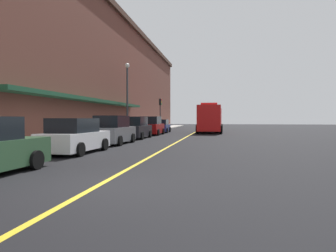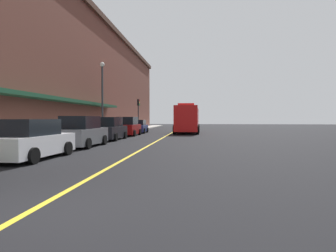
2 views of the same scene
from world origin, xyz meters
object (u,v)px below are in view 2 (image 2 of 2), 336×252
Objects in this scene: parked_car_1 at (31,140)px; fire_truck at (187,119)px; parking_meter_3 at (114,125)px; traffic_light_near at (138,108)px; street_lamp_left at (102,90)px; parking_meter_0 at (118,125)px; parked_car_3 at (110,129)px; parked_car_4 at (128,127)px; parking_meter_2 at (81,128)px; parked_car_2 at (82,133)px; parking_meter_1 at (113,125)px; parked_car_5 at (138,127)px.

fire_truck is (5.86, 21.94, 0.81)m from parked_car_1.
traffic_light_near is (0.06, 11.42, 2.10)m from parking_meter_3.
parking_meter_0 is at bearing 78.61° from street_lamp_left.
parked_car_1 is 10.78m from parked_car_3.
parked_car_4 reaches higher than parking_meter_3.
traffic_light_near is at bearing 89.82° from parking_meter_2.
parking_meter_0 and parking_meter_2 have the same top height.
parking_meter_2 is at bearing -90.18° from traffic_light_near.
parked_car_3 is 5.88m from parking_meter_3.
parked_car_2 is 12.54m from parking_meter_0.
parking_meter_1 is 11.89m from traffic_light_near.
parked_car_5 is 7.94m from street_lamp_left.
parking_meter_2 is 0.19× the size of street_lamp_left.
street_lamp_left is 13.26m from traffic_light_near.
parked_car_3 reaches higher than parking_meter_3.
parking_meter_0 is 10.42m from traffic_light_near.
parked_car_3 is 3.35× the size of parking_meter_1.
parking_meter_3 is (0.00, -1.21, 0.00)m from parking_meter_0.
parked_car_1 is 21.48m from parked_car_5.
parked_car_1 is 8.53m from parking_meter_2.
street_lamp_left is (-0.60, -1.48, 3.34)m from parking_meter_1.
parking_meter_1 is (-1.38, -5.28, 0.32)m from parked_car_5.
street_lamp_left is (-0.60, -1.77, 3.34)m from parking_meter_3.
fire_truck is 5.80× the size of parking_meter_2.
parking_meter_2 is at bearing -27.29° from fire_truck.
parking_meter_1 is at bearing 7.66° from parked_car_2.
parked_car_2 is 1.02× the size of traffic_light_near.
parked_car_4 is 4.39m from street_lamp_left.
traffic_light_near is at bearing 4.63° from parked_car_3.
traffic_light_near is at bearing 9.40° from parked_car_5.
traffic_light_near is (-1.31, 17.13, 2.30)m from parked_car_3.
parked_car_3 is 7.06m from parking_meter_0.
parked_car_4 is at bearing 37.79° from street_lamp_left.
parked_car_4 is at bearing -6.44° from parking_meter_3.
traffic_light_near is (-1.33, 22.67, 2.29)m from parked_car_2.
parked_car_4 is 1.48m from parking_meter_1.
parking_meter_0 is 1.21m from parking_meter_3.
parked_car_3 is 3.35× the size of parking_meter_2.
parking_meter_3 is 0.19× the size of street_lamp_left.
parking_meter_1 is 7.78m from parking_meter_2.
traffic_light_near is at bearing 87.13° from street_lamp_left.
parked_car_5 is 5.47m from parking_meter_1.
traffic_light_near reaches higher than parked_car_1.
fire_truck is at bearing -87.73° from parked_car_5.
parked_car_1 is at bearing -85.61° from parking_meter_0.
parked_car_2 is 22.83m from traffic_light_near.
parking_meter_3 is 11.61m from traffic_light_near.
parked_car_1 reaches higher than parking_meter_0.
fire_truck is at bearing -13.46° from parked_car_1.
street_lamp_left is at bearing 161.52° from parked_car_5.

